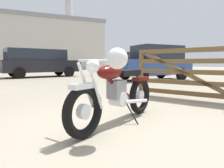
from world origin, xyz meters
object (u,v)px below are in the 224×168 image
at_px(timber_gate, 196,71).
at_px(dark_sedan_left, 140,64).
at_px(pale_sedan_back, 154,62).
at_px(vintage_motorcycle, 117,91).
at_px(white_estate_far, 39,62).

xyz_separation_m(timber_gate, dark_sedan_left, (4.25, 9.10, 0.13)).
bearing_deg(timber_gate, pale_sedan_back, -54.64).
height_order(vintage_motorcycle, pale_sedan_back, pale_sedan_back).
relative_size(timber_gate, dark_sedan_left, 0.52).
relative_size(timber_gate, white_estate_far, 0.47).
height_order(vintage_motorcycle, dark_sedan_left, dark_sedan_left).
relative_size(dark_sedan_left, pale_sedan_back, 1.12).
xyz_separation_m(vintage_motorcycle, dark_sedan_left, (6.79, 10.05, 0.34)).
bearing_deg(white_estate_far, dark_sedan_left, -20.40).
bearing_deg(timber_gate, white_estate_far, -13.54).
xyz_separation_m(timber_gate, pale_sedan_back, (2.67, 5.23, 0.21)).
distance_m(dark_sedan_left, white_estate_far, 6.88).
xyz_separation_m(dark_sedan_left, pale_sedan_back, (-1.57, -3.88, 0.08)).
distance_m(vintage_motorcycle, timber_gate, 2.73).
bearing_deg(dark_sedan_left, vintage_motorcycle, 64.50).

